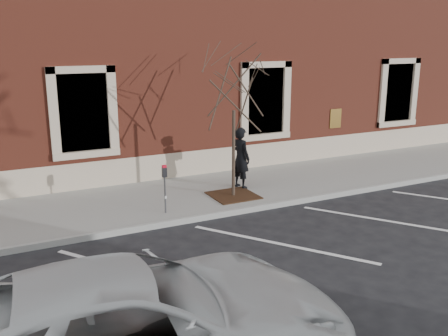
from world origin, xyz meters
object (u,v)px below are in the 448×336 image
parking_meter (165,180)px  white_truck (132,328)px  sapling (234,86)px  man (241,158)px

parking_meter → white_truck: white_truck is taller
parking_meter → white_truck: size_ratio=0.21×
white_truck → sapling: bearing=-31.9°
man → sapling: sapling is taller
parking_meter → white_truck: 6.27m
man → white_truck: size_ratio=0.30×
man → sapling: bearing=122.4°
man → sapling: 2.33m
man → sapling: size_ratio=0.41×
man → parking_meter: size_ratio=1.45×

